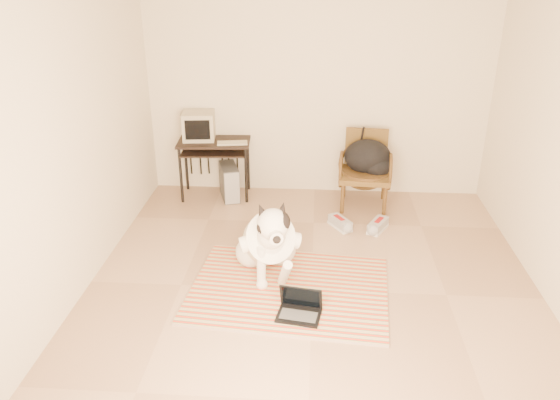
# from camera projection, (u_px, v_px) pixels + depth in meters

# --- Properties ---
(floor) EXTENTS (4.50, 4.50, 0.00)m
(floor) POSITION_uv_depth(u_px,v_px,m) (312.00, 290.00, 4.82)
(floor) COLOR tan
(floor) RESTS_ON ground
(wall_back) EXTENTS (4.50, 0.00, 4.50)m
(wall_back) POSITION_uv_depth(u_px,v_px,m) (318.00, 82.00, 6.30)
(wall_back) COLOR beige
(wall_back) RESTS_ON floor
(wall_front) EXTENTS (4.50, 0.00, 4.50)m
(wall_front) POSITION_uv_depth(u_px,v_px,m) (312.00, 322.00, 2.22)
(wall_front) COLOR beige
(wall_front) RESTS_ON floor
(wall_left) EXTENTS (0.00, 4.50, 4.50)m
(wall_left) POSITION_uv_depth(u_px,v_px,m) (67.00, 139.00, 4.38)
(wall_left) COLOR beige
(wall_left) RESTS_ON floor
(rug) EXTENTS (1.82, 1.46, 0.02)m
(rug) POSITION_uv_depth(u_px,v_px,m) (289.00, 289.00, 4.82)
(rug) COLOR red
(rug) RESTS_ON floor
(dog) EXTENTS (0.61, 1.13, 0.86)m
(dog) POSITION_uv_depth(u_px,v_px,m) (268.00, 242.00, 4.91)
(dog) COLOR white
(dog) RESTS_ON rug
(laptop) EXTENTS (0.39, 0.31, 0.25)m
(laptop) POSITION_uv_depth(u_px,v_px,m) (300.00, 308.00, 4.44)
(laptop) COLOR black
(laptop) RESTS_ON rug
(computer_desk) EXTENTS (0.87, 0.52, 0.70)m
(computer_desk) POSITION_uv_depth(u_px,v_px,m) (214.00, 149.00, 6.44)
(computer_desk) COLOR black
(computer_desk) RESTS_ON floor
(crt_monitor) EXTENTS (0.40, 0.38, 0.32)m
(crt_monitor) POSITION_uv_depth(u_px,v_px,m) (199.00, 126.00, 6.41)
(crt_monitor) COLOR tan
(crt_monitor) RESTS_ON computer_desk
(desk_keyboard) EXTENTS (0.36, 0.18, 0.02)m
(desk_keyboard) POSITION_uv_depth(u_px,v_px,m) (232.00, 143.00, 6.30)
(desk_keyboard) COLOR tan
(desk_keyboard) RESTS_ON computer_desk
(pc_tower) EXTENTS (0.31, 0.47, 0.41)m
(pc_tower) POSITION_uv_depth(u_px,v_px,m) (229.00, 182.00, 6.55)
(pc_tower) COLOR #48484A
(pc_tower) RESTS_ON floor
(rattan_chair) EXTENTS (0.61, 0.59, 0.87)m
(rattan_chair) POSITION_uv_depth(u_px,v_px,m) (365.00, 169.00, 6.29)
(rattan_chair) COLOR brown
(rattan_chair) RESTS_ON floor
(backpack) EXTENTS (0.54, 0.45, 0.39)m
(backpack) POSITION_uv_depth(u_px,v_px,m) (369.00, 158.00, 6.22)
(backpack) COLOR black
(backpack) RESTS_ON rattan_chair
(sneaker_left) EXTENTS (0.28, 0.33, 0.11)m
(sneaker_left) POSITION_uv_depth(u_px,v_px,m) (340.00, 223.00, 5.90)
(sneaker_left) COLOR silver
(sneaker_left) RESTS_ON floor
(sneaker_right) EXTENTS (0.26, 0.34, 0.11)m
(sneaker_right) POSITION_uv_depth(u_px,v_px,m) (378.00, 226.00, 5.84)
(sneaker_right) COLOR silver
(sneaker_right) RESTS_ON floor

